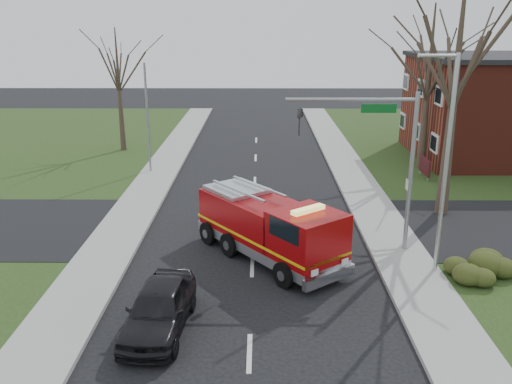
{
  "coord_description": "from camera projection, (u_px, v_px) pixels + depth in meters",
  "views": [
    {
      "loc": [
        0.29,
        -19.92,
        9.48
      ],
      "look_at": [
        0.13,
        3.6,
        2.0
      ],
      "focal_mm": 38.0,
      "sensor_mm": 36.0,
      "label": 1
    }
  ],
  "objects": [
    {
      "name": "traffic_signal_mast",
      "position": [
        381.0,
        144.0,
        21.82
      ],
      "size": [
        5.29,
        0.18,
        6.8
      ],
      "color": "gray",
      "rests_on": "ground"
    },
    {
      "name": "health_center_sign",
      "position": [
        425.0,
        166.0,
        33.43
      ],
      "size": [
        0.12,
        2.0,
        1.4
      ],
      "color": "#420F16",
      "rests_on": "ground"
    },
    {
      "name": "bare_tree_near",
      "position": [
        457.0,
        66.0,
        25.26
      ],
      "size": [
        6.0,
        6.0,
        12.0
      ],
      "color": "#392E22",
      "rests_on": "ground"
    },
    {
      "name": "bare_tree_left",
      "position": [
        118.0,
        77.0,
        39.29
      ],
      "size": [
        4.5,
        4.5,
        9.0
      ],
      "color": "#392E22",
      "rests_on": "ground"
    },
    {
      "name": "sidewalk_left",
      "position": [
        99.0,
        264.0,
        21.87
      ],
      "size": [
        2.4,
        80.0,
        0.15
      ],
      "primitive_type": "cube",
      "color": "gray",
      "rests_on": "ground"
    },
    {
      "name": "ground",
      "position": [
        252.0,
        266.0,
        21.85
      ],
      "size": [
        120.0,
        120.0,
        0.0
      ],
      "primitive_type": "plane",
      "color": "black",
      "rests_on": "ground"
    },
    {
      "name": "fire_engine",
      "position": [
        270.0,
        229.0,
        22.19
      ],
      "size": [
        6.25,
        7.07,
        2.86
      ],
      "rotation": [
        0.0,
        0.0,
        0.66
      ],
      "color": "#920609",
      "rests_on": "ground"
    },
    {
      "name": "sidewalk_right",
      "position": [
        406.0,
        265.0,
        21.79
      ],
      "size": [
        2.4,
        80.0,
        0.15
      ],
      "primitive_type": "cube",
      "color": "gray",
      "rests_on": "ground"
    },
    {
      "name": "bare_tree_far",
      "position": [
        430.0,
        70.0,
        34.11
      ],
      "size": [
        5.25,
        5.25,
        10.5
      ],
      "color": "#392E22",
      "rests_on": "ground"
    },
    {
      "name": "hedge_corner",
      "position": [
        487.0,
        264.0,
        20.66
      ],
      "size": [
        2.8,
        2.0,
        0.9
      ],
      "primitive_type": "ellipsoid",
      "color": "#333C16",
      "rests_on": "lawn_right"
    },
    {
      "name": "parked_car_maroon",
      "position": [
        159.0,
        308.0,
        17.17
      ],
      "size": [
        2.15,
        4.63,
        1.53
      ],
      "primitive_type": "imported",
      "rotation": [
        0.0,
        0.0,
        -0.08
      ],
      "color": "black",
      "rests_on": "ground"
    },
    {
      "name": "streetlight_pole",
      "position": [
        445.0,
        160.0,
        19.95
      ],
      "size": [
        1.48,
        0.16,
        8.4
      ],
      "color": "#B7BABF",
      "rests_on": "ground"
    },
    {
      "name": "utility_pole_far",
      "position": [
        148.0,
        119.0,
        34.18
      ],
      "size": [
        0.14,
        0.14,
        7.0
      ],
      "primitive_type": "cylinder",
      "color": "gray",
      "rests_on": "ground"
    }
  ]
}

